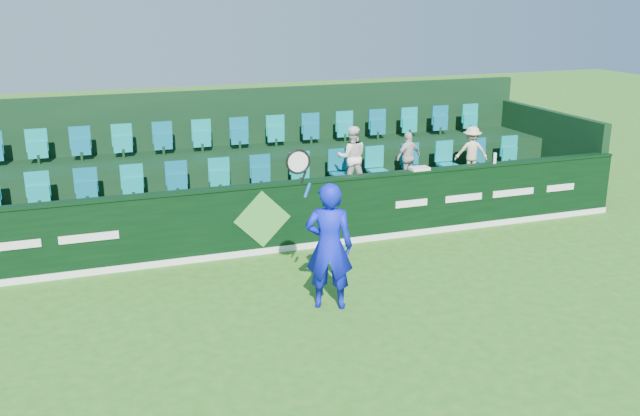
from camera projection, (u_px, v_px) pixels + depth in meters
name	position (u px, v px, depth m)	size (l,w,h in m)	color
ground	(337.00, 346.00, 10.00)	(60.00, 60.00, 0.00)	#276518
sponsor_hoarding	(261.00, 219.00, 13.41)	(16.00, 0.25, 1.35)	black
stand_tier_front	(247.00, 216.00, 14.48)	(16.00, 2.00, 0.80)	black
stand_tier_back	(226.00, 182.00, 16.12)	(16.00, 1.80, 1.30)	black
stand_rear	(221.00, 154.00, 16.35)	(16.00, 4.10, 2.60)	black
seat_row_front	(241.00, 178.00, 14.64)	(13.50, 0.50, 0.60)	#095F76
seat_row_back	(222.00, 138.00, 16.11)	(13.50, 0.50, 0.60)	#095F76
tennis_player	(329.00, 245.00, 10.96)	(1.20, 0.74, 2.65)	#0C16D1
spectator_left	(352.00, 157.00, 14.93)	(0.64, 0.50, 1.31)	white
spectator_middle	(408.00, 157.00, 15.39)	(0.64, 0.27, 1.10)	beige
spectator_right	(471.00, 151.00, 15.90)	(0.73, 0.42, 1.12)	beige
towel	(419.00, 168.00, 14.27)	(0.38, 0.25, 0.06)	silver
drinks_bottle	(495.00, 158.00, 14.82)	(0.07, 0.07, 0.22)	white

